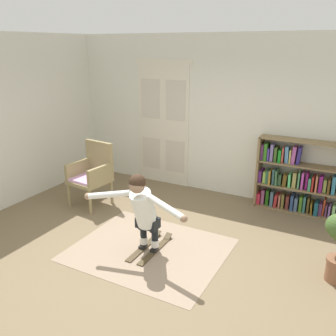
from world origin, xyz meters
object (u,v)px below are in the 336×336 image
(wicker_chair, at_px, (92,172))
(bookshelf, at_px, (302,182))
(person_skier, at_px, (143,208))
(skis_pair, at_px, (150,247))

(wicker_chair, bearing_deg, bookshelf, 22.85)
(wicker_chair, relative_size, person_skier, 0.74)
(skis_pair, height_order, person_skier, person_skier)
(bookshelf, relative_size, wicker_chair, 1.46)
(bookshelf, bearing_deg, person_skier, -123.69)
(wicker_chair, xyz_separation_m, skis_pair, (1.68, -0.85, -0.56))
(skis_pair, bearing_deg, wicker_chair, 153.26)
(bookshelf, distance_m, skis_pair, 2.79)
(skis_pair, relative_size, person_skier, 0.57)
(wicker_chair, height_order, person_skier, person_skier)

